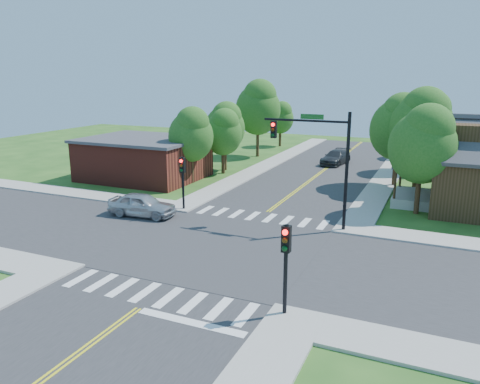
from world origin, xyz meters
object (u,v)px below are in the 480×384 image
at_px(signal_mast_ne, 319,151).
at_px(car_dgrey, 336,158).
at_px(signal_pole_se, 286,253).
at_px(signal_pole_nw, 183,173).
at_px(car_silver, 142,205).

xyz_separation_m(signal_mast_ne, car_dgrey, (-3.60, 21.38, -4.13)).
relative_size(signal_pole_se, signal_pole_nw, 1.00).
bearing_deg(car_silver, signal_pole_nw, -42.60).
relative_size(signal_pole_nw, car_silver, 0.80).
height_order(signal_mast_ne, car_dgrey, signal_mast_ne).
xyz_separation_m(car_silver, car_dgrey, (7.70, 23.75, -0.06)).
distance_m(signal_pole_se, car_silver, 15.82).
relative_size(car_silver, car_dgrey, 0.91).
xyz_separation_m(signal_pole_nw, car_dgrey, (5.92, 21.39, -1.94)).
distance_m(signal_pole_se, car_dgrey, 33.07).
relative_size(signal_pole_se, car_dgrey, 0.73).
height_order(signal_pole_se, car_dgrey, signal_pole_se).
relative_size(signal_pole_se, car_silver, 0.80).
bearing_deg(car_silver, signal_mast_ne, -83.62).
bearing_deg(car_dgrey, signal_mast_ne, -72.47).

